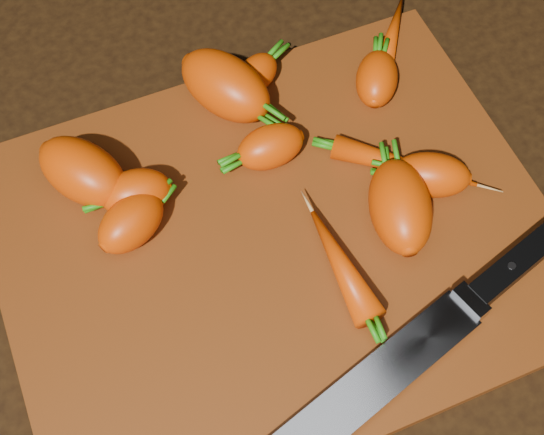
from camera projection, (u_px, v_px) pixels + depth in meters
name	position (u px, v px, depth m)	size (l,w,h in m)	color
ground	(276.00, 244.00, 0.71)	(2.00, 2.00, 0.01)	black
cutting_board	(276.00, 239.00, 0.70)	(0.50, 0.40, 0.01)	#51260D
carrot_0	(131.00, 222.00, 0.68)	(0.07, 0.04, 0.04)	#D93C00
carrot_1	(136.00, 193.00, 0.69)	(0.06, 0.04, 0.04)	#D93C00
carrot_2	(225.00, 86.00, 0.74)	(0.10, 0.06, 0.06)	#D93C00
carrot_3	(400.00, 206.00, 0.68)	(0.09, 0.06, 0.06)	#D93C00
carrot_4	(270.00, 147.00, 0.72)	(0.07, 0.04, 0.04)	#D93C00
carrot_5	(256.00, 74.00, 0.76)	(0.05, 0.03, 0.03)	#D93C00
carrot_6	(431.00, 175.00, 0.70)	(0.07, 0.04, 0.04)	#D93C00
carrot_7	(392.00, 34.00, 0.80)	(0.10, 0.02, 0.02)	#D93C00
carrot_8	(404.00, 165.00, 0.72)	(0.14, 0.02, 0.02)	#D93C00
carrot_9	(341.00, 264.00, 0.66)	(0.11, 0.03, 0.03)	#D93C00
carrot_10	(83.00, 172.00, 0.69)	(0.09, 0.06, 0.06)	#D93C00
carrot_11	(377.00, 79.00, 0.76)	(0.07, 0.04, 0.04)	#D93C00
knife	(392.00, 368.00, 0.62)	(0.34, 0.13, 0.02)	gray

